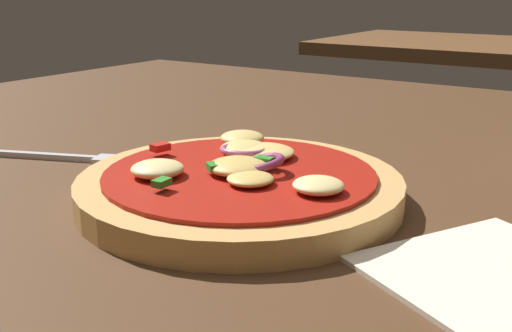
% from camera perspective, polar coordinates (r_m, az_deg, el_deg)
% --- Properties ---
extents(dining_table, '(1.16, 1.07, 0.03)m').
position_cam_1_polar(dining_table, '(0.46, -0.47, -3.41)').
color(dining_table, '#4C301C').
rests_on(dining_table, ground).
extents(pizza, '(0.22, 0.22, 0.03)m').
position_cam_1_polar(pizza, '(0.42, -1.49, -1.70)').
color(pizza, tan).
rests_on(pizza, dining_table).
extents(fork, '(0.15, 0.07, 0.01)m').
position_cam_1_polar(fork, '(0.53, -16.37, 0.71)').
color(fork, silver).
rests_on(fork, dining_table).
extents(napkin, '(0.15, 0.15, 0.00)m').
position_cam_1_polar(napkin, '(0.34, 21.28, -9.32)').
color(napkin, silver).
rests_on(napkin, dining_table).
extents(background_table, '(0.80, 0.50, 0.03)m').
position_cam_1_polar(background_table, '(1.67, 20.78, 10.24)').
color(background_table, brown).
rests_on(background_table, ground).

